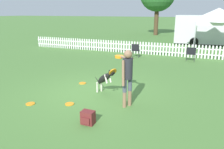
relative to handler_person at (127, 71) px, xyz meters
The scene contains 12 objects.
ground_plane 1.85m from the handler_person, 156.47° to the left, with size 240.00×240.00×0.00m, color #4C7A38.
handler_person is the anchor object (origin of this frame).
leaping_dog 1.18m from the handler_person, 149.33° to the left, with size 1.09×0.75×1.01m.
frisbee_near_handler 2.82m from the handler_person, 149.63° to the left, with size 0.27×0.27×0.02m.
frisbee_near_dog 2.01m from the handler_person, 160.22° to the right, with size 0.27×0.27×0.02m.
frisbee_midfield 3.09m from the handler_person, 159.41° to the right, with size 0.27×0.27×0.02m.
backpack_on_grass 1.76m from the handler_person, 110.22° to the right, with size 0.32×0.27×0.34m.
picket_fence 8.38m from the handler_person, 99.56° to the left, with size 17.87×0.04×0.80m.
folding_chair_blue_left 7.29m from the handler_person, 79.14° to the left, with size 0.53×0.54×0.81m.
folding_chair_center 7.18m from the handler_person, 104.49° to the left, with size 0.50×0.52×0.85m.
canopy_tent_main 11.29m from the handler_person, 76.11° to the left, with size 2.66×2.66×2.95m.
equipment_trailer 14.64m from the handler_person, 83.10° to the left, with size 5.12×2.50×2.42m.
Camera 1 is at (3.30, -6.32, 2.70)m, focal length 35.00 mm.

